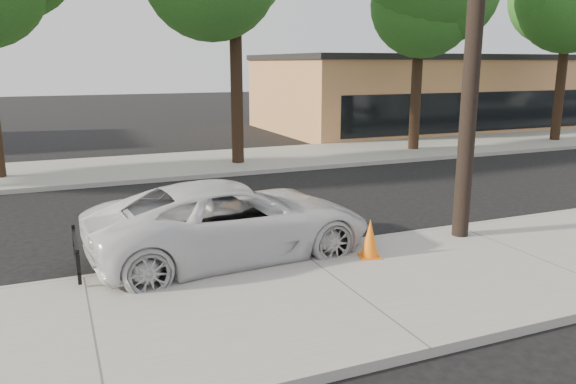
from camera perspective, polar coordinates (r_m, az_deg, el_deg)
The scene contains 8 objects.
ground at distance 13.19m, azimuth -2.94°, elevation -3.58°, with size 120.00×120.00×0.00m, color black.
near_sidewalk at distance 9.46m, azimuth 6.13°, elevation -10.00°, with size 90.00×4.40×0.15m, color gray.
far_sidewalk at distance 21.16m, azimuth -10.83°, elevation 2.74°, with size 90.00×5.00×0.15m, color gray.
curb_near at distance 11.30m, azimuth 0.72°, elevation -6.03°, with size 90.00×0.12×0.16m, color #9E9B93.
building_main at distance 34.53m, azimuth 13.36°, elevation 9.74°, with size 18.00×10.00×4.00m, color tan.
utility_pole at distance 12.14m, azimuth 18.52°, elevation 16.79°, with size 1.40×0.34×9.00m.
police_cruiser at distance 10.97m, azimuth -5.68°, elevation -2.90°, with size 2.55×5.52×1.53m, color silver.
traffic_cone at distance 10.76m, azimuth 8.32°, elevation -4.72°, with size 0.48×0.48×0.75m.
Camera 1 is at (-4.28, -11.89, 3.76)m, focal length 35.00 mm.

